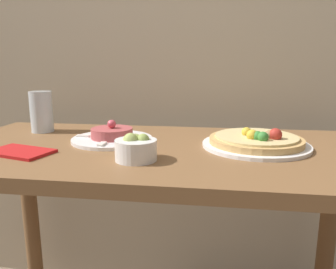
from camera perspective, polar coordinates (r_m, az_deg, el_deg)
name	(u,v)px	position (r m, az deg, el deg)	size (l,w,h in m)	color
dining_table	(158,186)	(0.97, -1.77, -8.98)	(1.26, 0.61, 0.74)	brown
pizza_plate	(256,141)	(0.95, 15.11, -1.16)	(0.30, 0.30, 0.06)	white
tartare_plate	(112,136)	(1.01, -9.71, -0.32)	(0.24, 0.24, 0.07)	white
small_bowl	(136,148)	(0.80, -5.61, -2.40)	(0.10, 0.10, 0.07)	white
drinking_glass	(41,112)	(1.20, -21.17, 3.73)	(0.08, 0.08, 0.14)	silver
napkin	(20,152)	(0.94, -24.37, -2.77)	(0.19, 0.14, 0.01)	red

